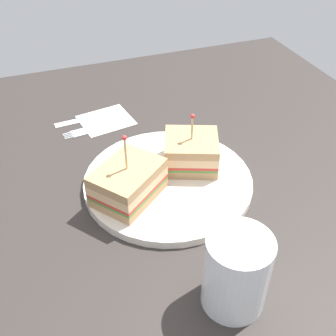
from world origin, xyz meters
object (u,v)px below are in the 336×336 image
object	(u,v)px
sandwich_half_back	(128,182)
plate	(168,181)
fork	(89,130)
napkin	(106,120)
sandwich_half_front	(191,152)
drink_glass	(239,275)
knife	(85,119)

from	to	relation	value
sandwich_half_back	plate	bearing A→B (deg)	14.56
plate	sandwich_half_back	size ratio (longest dim) A/B	2.11
fork	napkin	bearing A→B (deg)	31.91
sandwich_half_front	drink_glass	size ratio (longest dim) A/B	1.04
plate	fork	size ratio (longest dim) A/B	2.10
sandwich_half_front	knife	distance (cm)	24.80
fork	knife	bearing A→B (deg)	87.35
sandwich_half_front	knife	world-z (taller)	sandwich_half_front
sandwich_half_back	drink_glass	world-z (taller)	sandwich_half_back
sandwich_half_back	knife	bearing A→B (deg)	93.76
sandwich_half_back	sandwich_half_front	bearing A→B (deg)	18.43
sandwich_half_front	napkin	world-z (taller)	sandwich_half_front
drink_glass	fork	xyz separation A→B (cm)	(-8.88, 40.42, -4.16)
drink_glass	sandwich_half_back	bearing A→B (deg)	109.71
sandwich_half_front	knife	size ratio (longest dim) A/B	0.77
plate	napkin	size ratio (longest dim) A/B	2.77
plate	knife	bearing A→B (deg)	109.78
plate	knife	xyz separation A→B (cm)	(-8.25, 22.95, -0.45)
sandwich_half_front	sandwich_half_back	xyz separation A→B (cm)	(-11.17, -3.72, 0.07)
napkin	fork	size ratio (longest dim) A/B	0.76
plate	sandwich_half_front	distance (cm)	5.85
sandwich_half_front	fork	bearing A→B (deg)	127.42
plate	sandwich_half_back	world-z (taller)	sandwich_half_back
knife	plate	bearing A→B (deg)	-70.22
plate	fork	world-z (taller)	plate
fork	sandwich_half_front	bearing A→B (deg)	-52.58
drink_glass	knife	world-z (taller)	drink_glass
fork	sandwich_half_back	bearing A→B (deg)	-85.01
sandwich_half_back	knife	world-z (taller)	sandwich_half_back
plate	fork	xyz separation A→B (cm)	(-8.44, 18.96, -0.45)
plate	fork	bearing A→B (deg)	113.99
sandwich_half_front	sandwich_half_back	world-z (taller)	sandwich_half_back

